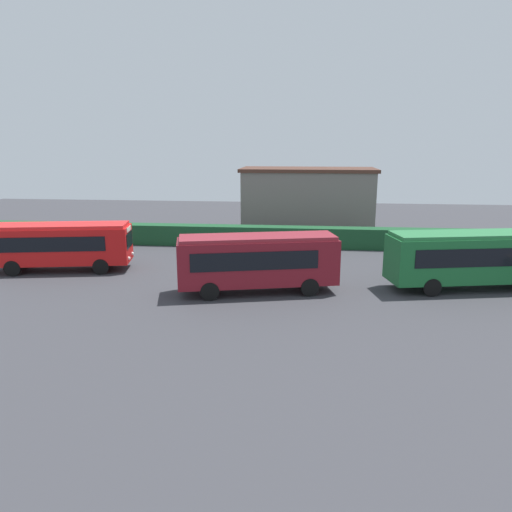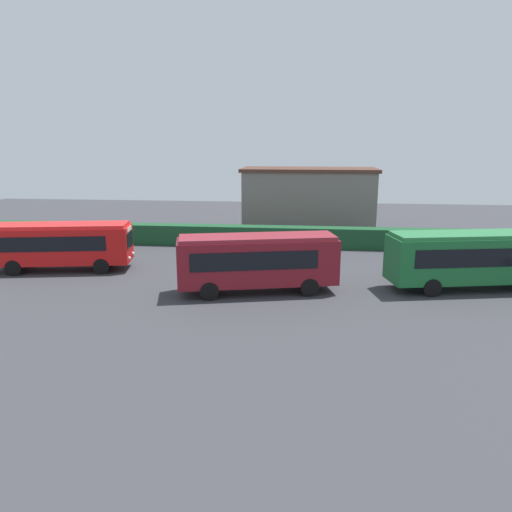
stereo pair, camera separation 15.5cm
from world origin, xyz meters
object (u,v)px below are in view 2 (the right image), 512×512
Objects in this scene: bus_green at (478,257)px; person_left at (103,249)px; bus_red at (62,244)px; bus_maroon at (258,260)px; person_center at (406,260)px.

person_left is (-23.83, 3.93, -1.00)m from bus_green.
bus_red is 1.00× the size of bus_maroon.
person_left is 20.46m from person_center.
person_left is at bearing -93.74° from person_center.
bus_red is 25.42m from bus_green.
person_center is at bearing 12.59° from bus_maroon.
bus_maroon is at bearing 177.47° from bus_green.
bus_maroon is at bearing -62.97° from person_center.
bus_green is at bearing -4.58° from bus_maroon.
person_center is at bearing 133.14° from bus_green.
bus_green is 6.25× the size of person_left.
bus_green reaches higher than person_center.
bus_green is 5.53× the size of person_center.
bus_maroon is at bearing -24.93° from bus_red.
bus_maroon is 0.87× the size of bus_green.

